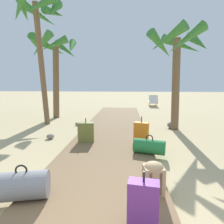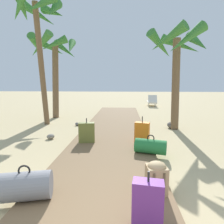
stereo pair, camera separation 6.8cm
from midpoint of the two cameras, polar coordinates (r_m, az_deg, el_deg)
The scene contains 15 objects.
ground_plane at distance 5.81m, azimuth 0.24°, elevation -7.86°, with size 60.00×60.00×0.00m, color tan.
boardwalk at distance 6.84m, azimuth 0.90°, elevation -4.94°, with size 2.15×10.86×0.08m, color brown.
suitcase_olive at distance 5.16m, azimuth -7.47°, elevation -6.08°, with size 0.44×0.26×0.65m.
duffel_bag_green at distance 4.42m, azimuth 11.61°, elevation -10.14°, with size 0.75×0.50×0.44m.
suitcase_purple at distance 2.33m, azimuth 10.27°, elevation -25.79°, with size 0.36×0.22×0.66m.
backpack_tan at distance 2.95m, azimuth 13.07°, elevation -18.43°, with size 0.31×0.30×0.47m.
duffel_bag_grey at distance 3.03m, azimuth -24.79°, elevation -19.47°, with size 0.76×0.53×0.50m.
suitcase_orange at distance 5.12m, azimuth 9.18°, elevation -6.13°, with size 0.41×0.30×0.71m.
palm_tree_far_right at distance 7.33m, azimuth 19.48°, elevation 16.94°, with size 2.17×2.23×3.58m.
palm_tree_near_left at distance 8.12m, azimuth -20.76°, elevation 24.65°, with size 1.99×2.07×4.81m.
palm_tree_far_left at distance 9.65m, azimuth -16.69°, elevation 16.36°, with size 2.14×2.27×3.86m.
lounge_chair at distance 13.93m, azimuth 12.36°, elevation 3.11°, with size 0.70×1.55×0.81m.
rock_left_near at distance 7.56m, azimuth -10.16°, elevation -3.57°, with size 0.16×0.14×0.13m, color slate.
rock_right_near at distance 7.35m, azimuth 17.99°, elevation -3.79°, with size 0.37×0.39×0.23m, color #5B5651.
rock_left_far at distance 6.01m, azimuth -17.79°, elevation -7.00°, with size 0.24×0.21×0.15m, color gray.
Camera 1 is at (0.43, -1.20, 1.67)m, focal length 30.34 mm.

